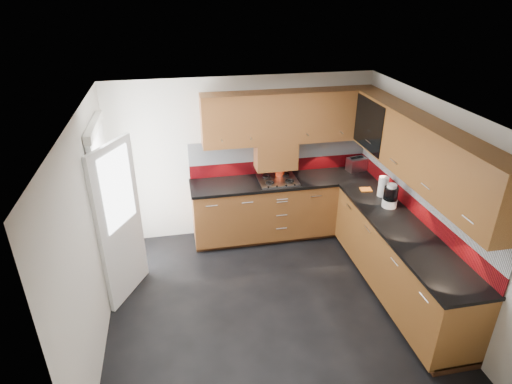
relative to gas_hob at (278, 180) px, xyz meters
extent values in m
cube|color=black|center=(-0.45, -1.47, -0.96)|extent=(4.00, 3.80, 0.02)
cube|color=white|center=(-0.45, -1.47, 1.50)|extent=(4.00, 3.80, 0.10)
cube|color=beige|center=(-0.45, 0.37, 0.25)|extent=(4.00, 0.08, 2.64)
cube|color=beige|center=(-0.45, -3.31, 0.25)|extent=(4.00, 0.08, 2.64)
cube|color=beige|center=(-2.39, -1.47, 0.25)|extent=(0.08, 3.80, 2.64)
cube|color=beige|center=(1.49, -1.47, 0.25)|extent=(0.08, 3.80, 2.64)
cube|color=#573813|center=(0.10, 0.03, -0.48)|extent=(2.70, 0.60, 0.95)
cube|color=brown|center=(1.15, -1.57, -0.48)|extent=(0.60, 2.60, 0.95)
cube|color=#3D2111|center=(0.10, 0.06, -0.90)|extent=(2.70, 0.54, 0.10)
cube|color=#3D2111|center=(1.18, -1.57, -0.90)|extent=(0.54, 2.60, 0.10)
cube|color=black|center=(0.09, 0.02, -0.03)|extent=(2.72, 0.62, 0.04)
cube|color=black|center=(1.14, -1.59, -0.03)|extent=(0.62, 2.60, 0.04)
cube|color=maroon|center=(0.10, 0.32, 0.09)|extent=(2.70, 0.02, 0.20)
cube|color=silver|center=(0.10, 0.32, 0.36)|extent=(2.70, 0.02, 0.34)
cube|color=maroon|center=(1.44, -1.27, 0.09)|extent=(0.02, 3.20, 0.20)
cube|color=silver|center=(1.44, -1.27, 0.36)|extent=(0.02, 3.20, 0.34)
cube|color=#573813|center=(0.20, 0.17, 0.89)|extent=(2.50, 0.33, 0.72)
cube|color=brown|center=(1.28, -1.43, 0.89)|extent=(0.33, 2.87, 0.72)
cube|color=silver|center=(0.05, -0.01, 0.68)|extent=(1.80, 0.01, 0.16)
cube|color=silver|center=(1.11, -1.47, 0.68)|extent=(0.01, 2.00, 0.16)
cube|color=#573813|center=(0.00, 0.17, 0.33)|extent=(0.60, 0.33, 0.40)
cube|color=black|center=(1.11, -0.40, 0.89)|extent=(0.01, 0.80, 0.66)
cube|color=#FFD18C|center=(1.42, -0.40, 0.89)|extent=(0.01, 0.76, 0.64)
cube|color=black|center=(1.28, -0.40, 0.91)|extent=(0.29, 0.76, 0.01)
cylinder|color=black|center=(1.28, -0.65, 1.01)|extent=(0.07, 0.07, 0.16)
cylinder|color=black|center=(1.28, -0.50, 1.01)|extent=(0.07, 0.07, 0.16)
cylinder|color=white|center=(1.28, -0.35, 1.01)|extent=(0.07, 0.07, 0.16)
cylinder|color=black|center=(1.28, -0.20, 1.01)|extent=(0.07, 0.07, 0.16)
cube|color=white|center=(-2.31, -0.57, 0.07)|extent=(0.06, 0.95, 2.04)
cube|color=white|center=(-2.13, -0.92, 0.05)|extent=(0.42, 0.73, 1.98)
cube|color=white|center=(-2.10, -0.92, 0.50)|extent=(0.28, 0.50, 0.90)
cube|color=silver|center=(0.00, 0.01, 0.00)|extent=(0.56, 0.48, 0.02)
torus|color=black|center=(-0.14, -0.10, 0.02)|extent=(0.12, 0.12, 0.02)
torus|color=black|center=(0.14, -0.10, 0.02)|extent=(0.12, 0.12, 0.02)
torus|color=black|center=(-0.14, 0.13, 0.02)|extent=(0.12, 0.12, 0.02)
torus|color=black|center=(0.14, 0.13, 0.02)|extent=(0.12, 0.12, 0.02)
cube|color=black|center=(0.00, -0.22, 0.01)|extent=(0.42, 0.04, 0.02)
cylinder|color=red|center=(0.07, 0.15, 0.07)|extent=(0.13, 0.13, 0.17)
cylinder|color=olive|center=(0.07, 0.18, 0.27)|extent=(0.06, 0.02, 0.33)
cylinder|color=olive|center=(0.08, 0.17, 0.26)|extent=(0.06, 0.03, 0.31)
cylinder|color=olive|center=(0.06, 0.17, 0.28)|extent=(0.06, 0.04, 0.35)
cylinder|color=olive|center=(0.09, 0.17, 0.25)|extent=(0.04, 0.05, 0.29)
cylinder|color=olive|center=(0.05, 0.17, 0.27)|extent=(0.04, 0.05, 0.32)
cube|color=silver|center=(1.27, 0.14, 0.08)|extent=(0.31, 0.23, 0.20)
cube|color=black|center=(1.27, 0.14, 0.19)|extent=(0.22, 0.06, 0.01)
cube|color=black|center=(1.27, 0.19, 0.19)|extent=(0.22, 0.06, 0.01)
cylinder|color=white|center=(1.22, -1.04, 0.04)|extent=(0.19, 0.19, 0.10)
cylinder|color=black|center=(1.22, -1.04, 0.17)|extent=(0.18, 0.18, 0.17)
cylinder|color=white|center=(1.22, -1.04, 0.28)|extent=(0.13, 0.13, 0.04)
cylinder|color=white|center=(1.27, -0.74, 0.12)|extent=(0.15, 0.15, 0.27)
cube|color=orange|center=(1.13, -0.54, -0.01)|extent=(0.17, 0.15, 0.02)
camera|label=1|loc=(-1.41, -5.46, 2.61)|focal=30.00mm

